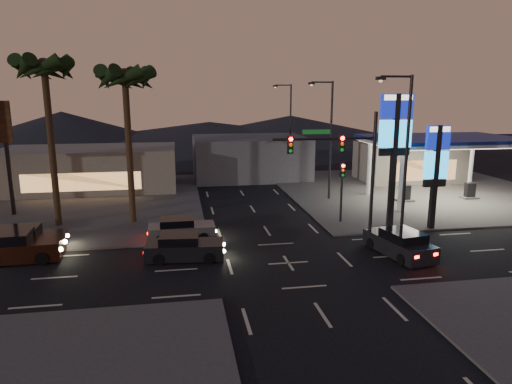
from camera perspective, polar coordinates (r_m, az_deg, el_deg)
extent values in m
plane|color=black|center=(25.09, 4.06, -8.85)|extent=(140.00, 140.00, 0.00)
cube|color=#47443F|center=(45.27, 19.10, 0.15)|extent=(24.00, 24.00, 0.12)
cube|color=#47443F|center=(41.05, -24.05, -1.44)|extent=(24.00, 24.00, 0.12)
cylinder|color=silver|center=(36.42, 17.70, 1.35)|extent=(0.36, 0.36, 5.00)
cylinder|color=silver|center=(41.75, 13.96, 2.90)|extent=(0.36, 0.36, 5.00)
cylinder|color=silver|center=(46.66, 25.30, 3.04)|extent=(0.36, 0.36, 5.00)
cube|color=silver|center=(41.11, 22.27, 6.01)|extent=(12.00, 8.00, 0.50)
cube|color=white|center=(41.14, 22.24, 5.60)|extent=(11.60, 7.60, 0.06)
cube|color=navy|center=(41.09, 22.29, 6.22)|extent=(12.20, 8.20, 0.25)
cube|color=black|center=(40.27, 18.14, -0.15)|extent=(0.80, 0.50, 1.40)
cube|color=black|center=(43.38, 25.17, 0.15)|extent=(0.80, 0.50, 1.40)
cube|color=#726B5B|center=(50.21, 18.55, 3.57)|extent=(10.00, 6.00, 4.00)
cube|color=black|center=(31.90, 16.80, 3.58)|extent=(0.35, 0.35, 9.00)
cube|color=#0C198D|center=(31.59, 17.22, 10.23)|extent=(2.20, 0.30, 1.60)
cube|color=white|center=(31.58, 17.28, 11.22)|extent=(1.98, 0.32, 0.35)
cube|color=#1AADFF|center=(31.69, 17.01, 6.98)|extent=(2.20, 0.30, 1.80)
cube|color=black|center=(31.81, 16.88, 4.83)|extent=(2.09, 0.28, 0.50)
cube|color=black|center=(32.39, 21.44, 1.59)|extent=(0.35, 0.35, 7.00)
cube|color=#0C198D|center=(32.05, 21.81, 6.34)|extent=(1.60, 0.30, 1.60)
cube|color=white|center=(32.00, 21.89, 7.31)|extent=(1.44, 0.32, 0.35)
cube|color=#1AADFF|center=(32.25, 21.56, 3.16)|extent=(1.60, 0.30, 1.80)
cube|color=black|center=(32.45, 21.40, 1.07)|extent=(1.52, 0.28, 0.50)
cylinder|color=black|center=(27.59, 14.36, 1.38)|extent=(0.20, 0.20, 8.00)
cylinder|color=black|center=(26.16, 8.59, 6.59)|extent=(6.00, 0.14, 0.14)
cube|color=#0C3F14|center=(25.97, 7.56, 7.47)|extent=(1.60, 0.05, 0.25)
cube|color=black|center=(26.52, 10.63, 5.94)|extent=(0.32, 0.25, 1.00)
sphere|color=#FF0C07|center=(26.34, 10.78, 6.62)|extent=(0.22, 0.22, 0.22)
sphere|color=orange|center=(26.38, 10.75, 5.90)|extent=(0.20, 0.20, 0.20)
sphere|color=#0CB226|center=(26.41, 10.72, 5.19)|extent=(0.20, 0.20, 0.20)
cube|color=black|center=(25.63, 4.30, 5.90)|extent=(0.32, 0.25, 1.00)
sphere|color=#FF0C07|center=(25.45, 4.39, 6.61)|extent=(0.22, 0.22, 0.22)
sphere|color=orange|center=(25.49, 4.38, 5.87)|extent=(0.20, 0.20, 0.20)
sphere|color=#0CB226|center=(25.53, 4.37, 5.13)|extent=(0.20, 0.20, 0.20)
cylinder|color=black|center=(32.51, 10.62, -0.43)|extent=(0.16, 0.16, 4.00)
cube|color=black|center=(32.17, 10.74, 2.70)|extent=(0.32, 0.25, 1.00)
sphere|color=#FF0C07|center=(31.98, 10.86, 3.24)|extent=(0.22, 0.22, 0.22)
sphere|color=orange|center=(32.04, 10.84, 2.66)|extent=(0.20, 0.20, 0.20)
sphere|color=#0CB226|center=(32.09, 10.81, 2.07)|extent=(0.20, 0.20, 0.20)
cylinder|color=black|center=(27.19, 18.21, 3.14)|extent=(0.18, 0.18, 10.00)
cylinder|color=black|center=(26.50, 17.16, 13.63)|extent=(1.80, 0.12, 0.12)
cube|color=black|center=(26.11, 15.34, 13.55)|extent=(0.50, 0.25, 0.18)
sphere|color=#FFCC8C|center=(26.10, 15.32, 13.28)|extent=(0.20, 0.20, 0.20)
cylinder|color=black|center=(39.05, 9.31, 6.18)|extent=(0.18, 0.18, 10.00)
cylinder|color=black|center=(38.57, 8.27, 13.43)|extent=(1.80, 0.12, 0.12)
cube|color=black|center=(38.30, 6.95, 13.33)|extent=(0.50, 0.25, 0.18)
sphere|color=#FFCC8C|center=(38.30, 6.95, 13.15)|extent=(0.20, 0.20, 0.20)
cylinder|color=black|center=(52.43, 4.32, 7.82)|extent=(0.18, 0.18, 10.00)
cylinder|color=black|center=(52.07, 3.42, 13.19)|extent=(1.80, 0.12, 0.12)
cube|color=black|center=(51.88, 2.43, 13.10)|extent=(0.50, 0.25, 0.18)
sphere|color=#FFCC8C|center=(51.87, 2.42, 12.97)|extent=(0.20, 0.20, 0.20)
cylinder|color=black|center=(32.62, -15.57, 4.90)|extent=(0.44, 0.44, 10.20)
sphere|color=black|center=(32.41, -16.10, 13.88)|extent=(0.90, 0.90, 0.90)
cone|color=black|center=(32.29, -13.71, 13.48)|extent=(0.90, 2.74, 1.91)
cone|color=black|center=(33.23, -14.28, 13.40)|extent=(2.57, 2.57, 1.91)
cone|color=black|center=(33.69, -15.83, 13.30)|extent=(2.74, 0.90, 1.91)
cone|color=black|center=(33.41, -17.50, 13.21)|extent=(2.57, 2.57, 1.91)
cone|color=black|center=(32.55, -18.40, 13.20)|extent=(0.90, 2.74, 1.91)
cone|color=black|center=(31.59, -17.94, 13.27)|extent=(2.57, 2.57, 1.91)
cone|color=black|center=(31.10, -16.32, 13.40)|extent=(2.74, 0.90, 1.91)
cone|color=black|center=(31.40, -14.53, 13.48)|extent=(2.57, 2.57, 1.91)
cylinder|color=black|center=(33.46, -24.17, 4.97)|extent=(0.44, 0.44, 10.80)
sphere|color=black|center=(33.32, -25.00, 14.21)|extent=(0.90, 0.90, 0.90)
cone|color=black|center=(33.00, -22.71, 13.91)|extent=(0.90, 2.74, 1.91)
cone|color=black|center=(33.98, -23.01, 13.81)|extent=(2.57, 2.57, 1.91)
cone|color=black|center=(34.56, -24.39, 13.65)|extent=(2.74, 0.90, 1.91)
cone|color=black|center=(34.43, -26.07, 13.51)|extent=(2.57, 2.57, 1.91)
cone|color=black|center=(33.65, -27.15, 13.47)|extent=(0.90, 2.74, 1.91)
cone|color=black|center=(32.66, -26.97, 13.56)|extent=(2.57, 2.57, 1.91)
cone|color=black|center=(32.05, -25.56, 13.74)|extent=(2.74, 0.90, 1.91)
cone|color=black|center=(32.19, -23.76, 13.89)|extent=(2.57, 2.57, 1.91)
cylinder|color=black|center=(38.25, -28.40, 1.71)|extent=(0.30, 0.30, 6.00)
cube|color=#726B5B|center=(46.02, -20.06, 2.73)|extent=(16.00, 8.00, 4.00)
cube|color=#4C4C51|center=(49.78, -0.78, 4.37)|extent=(12.00, 9.00, 4.40)
cone|color=black|center=(85.15, -23.03, 7.23)|extent=(40.00, 40.00, 6.00)
cone|color=black|center=(85.51, 4.32, 7.84)|extent=(50.00, 50.00, 5.00)
cone|color=black|center=(83.21, -5.85, 7.34)|extent=(60.00, 60.00, 4.00)
cube|color=black|center=(25.75, -8.86, -7.15)|extent=(4.39, 2.17, 0.87)
cube|color=black|center=(25.59, -9.55, -5.93)|extent=(2.27, 1.83, 0.63)
cylinder|color=black|center=(26.52, -5.78, -6.98)|extent=(0.64, 0.29, 0.62)
cylinder|color=black|center=(24.98, -5.86, -8.22)|extent=(0.64, 0.29, 0.62)
cylinder|color=black|center=(26.73, -11.62, -7.02)|extent=(0.64, 0.29, 0.62)
cylinder|color=black|center=(25.20, -12.08, -8.25)|extent=(0.64, 0.29, 0.62)
sphere|color=#FFF2BF|center=(26.19, -4.10, -6.53)|extent=(0.21, 0.21, 0.21)
sphere|color=#FFF2BF|center=(25.10, -4.09, -7.38)|extent=(0.21, 0.21, 0.21)
cube|color=#FF140A|center=(26.50, -13.38, -6.44)|extent=(0.10, 0.25, 0.14)
cube|color=#FF140A|center=(25.42, -13.78, -7.27)|extent=(0.10, 0.25, 0.14)
cube|color=black|center=(28.40, -27.94, -6.43)|extent=(5.05, 2.34, 1.01)
cube|color=black|center=(28.30, -28.74, -5.15)|extent=(2.57, 2.04, 0.73)
cylinder|color=black|center=(28.98, -24.40, -6.27)|extent=(0.73, 0.31, 0.72)
cylinder|color=black|center=(27.21, -25.17, -7.51)|extent=(0.73, 0.31, 0.72)
sphere|color=#FFF2BF|center=(28.44, -22.78, -5.75)|extent=(0.25, 0.25, 0.25)
sphere|color=#FFF2BF|center=(27.18, -23.25, -6.61)|extent=(0.25, 0.25, 0.25)
cube|color=slate|center=(29.18, -9.26, -4.86)|extent=(4.13, 1.78, 0.84)
cube|color=black|center=(29.02, -9.85, -3.82)|extent=(2.08, 1.62, 0.61)
cylinder|color=black|center=(30.05, -6.78, -4.70)|extent=(0.60, 0.23, 0.60)
cylinder|color=black|center=(28.54, -6.56, -5.62)|extent=(0.60, 0.23, 0.60)
cylinder|color=black|center=(30.02, -11.79, -4.90)|extent=(0.60, 0.23, 0.60)
cylinder|color=black|center=(28.50, -11.84, -5.83)|extent=(0.60, 0.23, 0.60)
sphere|color=#FFF2BF|center=(29.80, -5.33, -4.25)|extent=(0.21, 0.21, 0.21)
sphere|color=#FFF2BF|center=(28.73, -5.12, -4.88)|extent=(0.21, 0.21, 0.21)
cube|color=#FF140A|center=(29.72, -13.27, -4.43)|extent=(0.08, 0.23, 0.13)
cube|color=#FF140A|center=(28.65, -13.36, -5.07)|extent=(0.08, 0.23, 0.13)
cube|color=black|center=(29.79, -26.91, -5.63)|extent=(4.48, 2.00, 0.91)
cube|color=black|center=(29.70, -27.58, -4.53)|extent=(2.26, 1.78, 0.65)
cylinder|color=black|center=(30.30, -23.88, -5.52)|extent=(0.65, 0.26, 0.64)
cylinder|color=black|center=(28.71, -24.58, -6.53)|extent=(0.65, 0.26, 0.64)
cylinder|color=black|center=(31.04, -28.98, -5.60)|extent=(0.65, 0.26, 0.64)
sphere|color=#FFF2BF|center=(29.81, -22.51, -5.07)|extent=(0.22, 0.22, 0.22)
sphere|color=#FFF2BF|center=(28.68, -22.96, -5.78)|extent=(0.22, 0.22, 0.22)
cube|color=black|center=(27.30, 17.43, -6.39)|extent=(2.66, 4.73, 0.91)
cube|color=black|center=(26.89, 17.91, -5.34)|extent=(2.10, 2.51, 0.66)
cylinder|color=black|center=(27.96, 14.22, -6.25)|extent=(0.36, 0.68, 0.65)
cylinder|color=black|center=(28.94, 17.05, -5.79)|extent=(0.36, 0.68, 0.65)
cylinder|color=black|center=(25.81, 17.80, -8.04)|extent=(0.36, 0.68, 0.65)
cylinder|color=black|center=(26.87, 20.72, -7.45)|extent=(0.36, 0.68, 0.65)
cube|color=#FF140A|center=(25.25, 19.45, -7.68)|extent=(0.26, 0.13, 0.14)
cube|color=#FF140A|center=(26.02, 21.53, -7.26)|extent=(0.26, 0.13, 0.14)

